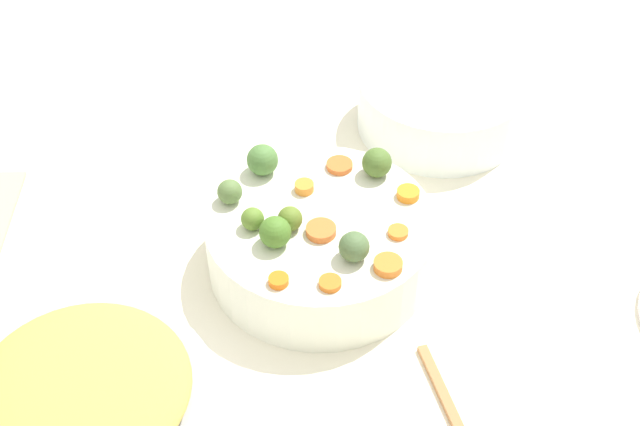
% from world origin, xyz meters
% --- Properties ---
extents(tabletop, '(2.40, 2.40, 0.02)m').
position_xyz_m(tabletop, '(0.00, 0.00, 0.01)').
color(tabletop, white).
rests_on(tabletop, ground).
extents(serving_bowl_carrots, '(0.29, 0.29, 0.08)m').
position_xyz_m(serving_bowl_carrots, '(-0.02, 0.02, 0.06)').
color(serving_bowl_carrots, white).
rests_on(serving_bowl_carrots, tabletop).
extents(stuffing_mound, '(0.22, 0.22, 0.04)m').
position_xyz_m(stuffing_mound, '(0.10, -0.33, 0.14)').
color(stuffing_mound, tan).
rests_on(stuffing_mound, metal_pot).
extents(carrot_slice_0, '(0.03, 0.03, 0.01)m').
position_xyz_m(carrot_slice_0, '(0.05, -0.08, 0.11)').
color(carrot_slice_0, orange).
rests_on(carrot_slice_0, serving_bowl_carrots).
extents(carrot_slice_1, '(0.03, 0.03, 0.01)m').
position_xyz_m(carrot_slice_1, '(0.05, 0.09, 0.11)').
color(carrot_slice_1, orange).
rests_on(carrot_slice_1, serving_bowl_carrots).
extents(carrot_slice_2, '(0.03, 0.03, 0.01)m').
position_xyz_m(carrot_slice_2, '(0.08, -0.03, 0.11)').
color(carrot_slice_2, orange).
rests_on(carrot_slice_2, serving_bowl_carrots).
extents(carrot_slice_3, '(0.04, 0.04, 0.01)m').
position_xyz_m(carrot_slice_3, '(-0.10, 0.09, 0.11)').
color(carrot_slice_3, orange).
rests_on(carrot_slice_3, serving_bowl_carrots).
extents(carrot_slice_4, '(0.04, 0.04, 0.01)m').
position_xyz_m(carrot_slice_4, '(0.00, 0.14, 0.11)').
color(carrot_slice_4, orange).
rests_on(carrot_slice_4, serving_bowl_carrots).
extents(carrot_slice_5, '(0.03, 0.03, 0.01)m').
position_xyz_m(carrot_slice_5, '(-0.08, 0.03, 0.11)').
color(carrot_slice_5, orange).
rests_on(carrot_slice_5, serving_bowl_carrots).
extents(carrot_slice_6, '(0.05, 0.05, 0.01)m').
position_xyz_m(carrot_slice_6, '(-0.00, 0.01, 0.11)').
color(carrot_slice_6, orange).
rests_on(carrot_slice_6, serving_bowl_carrots).
extents(carrot_slice_7, '(0.05, 0.05, 0.01)m').
position_xyz_m(carrot_slice_7, '(0.09, 0.04, 0.11)').
color(carrot_slice_7, orange).
rests_on(carrot_slice_7, serving_bowl_carrots).
extents(brussels_sprout_0, '(0.04, 0.04, 0.04)m').
position_xyz_m(brussels_sprout_0, '(-0.01, -0.05, 0.12)').
color(brussels_sprout_0, '#4A7A29').
rests_on(brussels_sprout_0, serving_bowl_carrots).
extents(brussels_sprout_1, '(0.04, 0.04, 0.04)m').
position_xyz_m(brussels_sprout_1, '(0.06, 0.02, 0.12)').
color(brussels_sprout_1, '#506C40').
rests_on(brussels_sprout_1, serving_bowl_carrots).
extents(brussels_sprout_2, '(0.04, 0.04, 0.04)m').
position_xyz_m(brussels_sprout_2, '(-0.14, -0.00, 0.13)').
color(brussels_sprout_2, '#4F7E3D').
rests_on(brussels_sprout_2, serving_bowl_carrots).
extents(brussels_sprout_3, '(0.04, 0.04, 0.04)m').
position_xyz_m(brussels_sprout_3, '(-0.06, 0.13, 0.12)').
color(brussels_sprout_3, '#4E6F2E').
rests_on(brussels_sprout_3, serving_bowl_carrots).
extents(brussels_sprout_4, '(0.03, 0.03, 0.03)m').
position_xyz_m(brussels_sprout_4, '(-0.05, -0.06, 0.12)').
color(brussels_sprout_4, olive).
rests_on(brussels_sprout_4, serving_bowl_carrots).
extents(brussels_sprout_5, '(0.03, 0.03, 0.03)m').
position_xyz_m(brussels_sprout_5, '(-0.03, -0.02, 0.12)').
color(brussels_sprout_5, olive).
rests_on(brussels_sprout_5, serving_bowl_carrots).
extents(brussels_sprout_6, '(0.03, 0.03, 0.03)m').
position_xyz_m(brussels_sprout_6, '(-0.11, -0.06, 0.12)').
color(brussels_sprout_6, '#5B7940').
rests_on(brussels_sprout_6, serving_bowl_carrots).
extents(casserole_dish, '(0.26, 0.26, 0.09)m').
position_xyz_m(casserole_dish, '(-0.19, 0.33, 0.06)').
color(casserole_dish, white).
rests_on(casserole_dish, tabletop).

